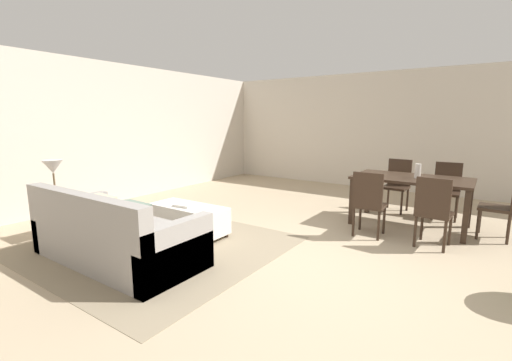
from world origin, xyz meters
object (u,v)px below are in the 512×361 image
(dining_chair_near_right, at_px, (433,208))
(side_table, at_px, (57,207))
(ottoman_table, at_px, (188,218))
(dining_chair_head_east, at_px, (504,203))
(vase_centerpiece, at_px, (418,171))
(dining_chair_far_right, at_px, (447,187))
(dining_table, at_px, (411,183))
(dining_chair_near_left, at_px, (369,200))
(dining_chair_far_left, at_px, (397,182))
(table_lamp, at_px, (53,168))
(couch, at_px, (114,237))
(book_on_ottoman, at_px, (184,205))

(dining_chair_near_right, bearing_deg, side_table, -149.99)
(ottoman_table, height_order, dining_chair_head_east, dining_chair_head_east)
(vase_centerpiece, bearing_deg, dining_chair_far_right, 69.71)
(dining_table, bearing_deg, dining_chair_near_left, -113.52)
(side_table, height_order, vase_centerpiece, vase_centerpiece)
(dining_chair_far_left, xyz_separation_m, dining_chair_far_right, (0.78, -0.02, 0.00))
(table_lamp, bearing_deg, couch, -1.48)
(dining_chair_near_right, relative_size, dining_chair_head_east, 1.00)
(couch, bearing_deg, dining_chair_near_left, 49.19)
(dining_chair_near_right, bearing_deg, vase_centerpiece, 113.04)
(side_table, bearing_deg, book_on_ottoman, 38.09)
(dining_table, xyz_separation_m, dining_chair_near_left, (-0.38, -0.87, -0.15))
(dining_chair_near_right, bearing_deg, table_lamp, -149.99)
(table_lamp, bearing_deg, dining_chair_far_left, 50.11)
(ottoman_table, xyz_separation_m, table_lamp, (-1.38, -1.12, 0.73))
(couch, distance_m, vase_centerpiece, 4.27)
(dining_chair_far_left, bearing_deg, dining_chair_near_right, -64.74)
(ottoman_table, bearing_deg, dining_table, 41.41)
(dining_chair_far_left, distance_m, vase_centerpiece, 1.07)
(dining_chair_far_right, bearing_deg, dining_chair_near_right, -89.28)
(ottoman_table, bearing_deg, dining_chair_near_left, 32.25)
(ottoman_table, xyz_separation_m, dining_table, (2.51, 2.21, 0.43))
(dining_chair_far_right, height_order, book_on_ottoman, dining_chair_far_right)
(dining_table, distance_m, dining_chair_far_left, 0.96)
(side_table, distance_m, dining_chair_near_right, 4.98)
(dining_chair_far_left, distance_m, dining_chair_far_right, 0.78)
(ottoman_table, height_order, dining_chair_near_left, dining_chair_near_left)
(dining_chair_near_left, xyz_separation_m, dining_chair_head_east, (1.54, 0.90, 0.00))
(dining_chair_head_east, relative_size, book_on_ottoman, 3.54)
(dining_table, relative_size, dining_chair_head_east, 1.79)
(ottoman_table, distance_m, table_lamp, 1.92)
(couch, height_order, ottoman_table, couch)
(ottoman_table, bearing_deg, table_lamp, -140.94)
(ottoman_table, distance_m, dining_chair_head_east, 4.31)
(ottoman_table, bearing_deg, dining_chair_near_right, 25.05)
(side_table, distance_m, dining_chair_far_right, 5.98)
(couch, height_order, dining_chair_near_left, dining_chair_near_left)
(dining_chair_far_left, height_order, dining_chair_far_right, same)
(couch, distance_m, side_table, 1.36)
(ottoman_table, height_order, book_on_ottoman, book_on_ottoman)
(ottoman_table, distance_m, dining_chair_far_right, 4.23)
(ottoman_table, relative_size, book_on_ottoman, 4.47)
(dining_chair_far_left, xyz_separation_m, book_on_ottoman, (-2.15, -3.13, -0.08))
(dining_chair_near_right, xyz_separation_m, dining_chair_far_left, (-0.80, 1.71, 0.00))
(dining_table, bearing_deg, dining_chair_head_east, 1.67)
(couch, height_order, dining_chair_near_right, dining_chair_near_right)
(couch, relative_size, book_on_ottoman, 8.09)
(dining_chair_head_east, height_order, vase_centerpiece, vase_centerpiece)
(dining_chair_head_east, bearing_deg, couch, -137.38)
(couch, bearing_deg, table_lamp, 178.52)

